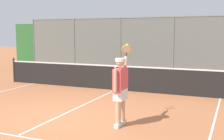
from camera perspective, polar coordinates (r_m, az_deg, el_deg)
ground_plane at (r=7.84m, az=-11.35°, el=-9.30°), size 60.00×60.00×0.00m
court_line_markings at (r=6.68m, az=-19.02°, el=-12.48°), size 7.70×10.18×0.01m
fence_backdrop at (r=15.81m, az=7.18°, el=4.06°), size 16.85×1.37×2.99m
tennis_net at (r=11.42m, az=0.66°, el=-1.42°), size 9.89×0.09×1.07m
tennis_player at (r=7.01m, az=1.64°, el=-3.18°), size 0.44×1.37×1.91m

